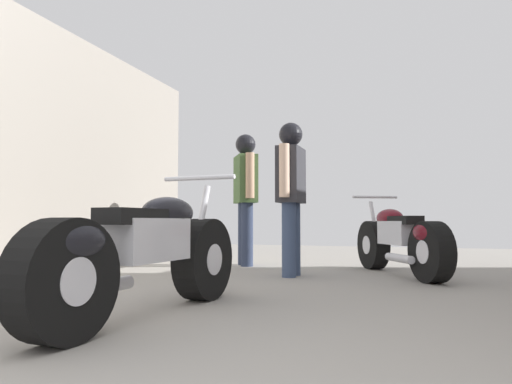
% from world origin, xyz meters
% --- Properties ---
extents(ground_plane, '(14.91, 14.91, 0.00)m').
position_xyz_m(ground_plane, '(0.00, 3.07, 0.00)').
color(ground_plane, gray).
extents(garage_partition_left, '(0.08, 6.76, 2.86)m').
position_xyz_m(garage_partition_left, '(-3.11, 3.07, 1.43)').
color(garage_partition_left, gray).
rests_on(garage_partition_left, ground_plane).
extents(motorcycle_maroon_cruiser, '(0.60, 2.02, 0.94)m').
position_xyz_m(motorcycle_maroon_cruiser, '(-0.79, 1.80, 0.40)').
color(motorcycle_maroon_cruiser, black).
rests_on(motorcycle_maroon_cruiser, ground_plane).
extents(motorcycle_black_naked, '(1.09, 1.80, 0.91)m').
position_xyz_m(motorcycle_black_naked, '(0.64, 4.69, 0.39)').
color(motorcycle_black_naked, black).
rests_on(motorcycle_black_naked, ground_plane).
extents(mechanic_in_blue, '(0.26, 0.66, 1.68)m').
position_xyz_m(mechanic_in_blue, '(-0.48, 4.23, 1.01)').
color(mechanic_in_blue, '#384766').
rests_on(mechanic_in_blue, ground_plane).
extents(mechanic_with_helmet, '(0.46, 0.65, 1.78)m').
position_xyz_m(mechanic_with_helmet, '(-1.37, 5.21, 1.07)').
color(mechanic_with_helmet, '#2D3851').
rests_on(mechanic_with_helmet, ground_plane).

